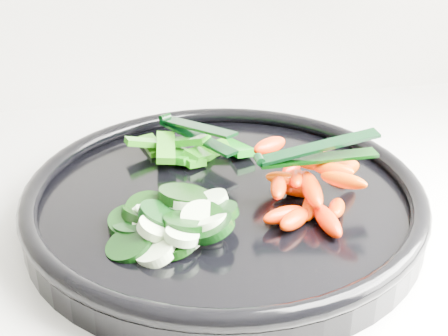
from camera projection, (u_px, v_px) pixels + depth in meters
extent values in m
cylinder|color=black|center=(224.00, 208.00, 0.59)|extent=(0.46, 0.46, 0.02)
torus|color=black|center=(224.00, 191.00, 0.58)|extent=(0.47, 0.47, 0.02)
cylinder|color=black|center=(130.00, 245.00, 0.51)|extent=(0.06, 0.06, 0.02)
cylinder|color=#D9EFBF|center=(156.00, 251.00, 0.50)|extent=(0.05, 0.05, 0.02)
cylinder|color=black|center=(145.00, 216.00, 0.55)|extent=(0.06, 0.06, 0.03)
cylinder|color=beige|center=(150.00, 215.00, 0.55)|extent=(0.04, 0.04, 0.02)
cylinder|color=black|center=(151.00, 213.00, 0.55)|extent=(0.05, 0.05, 0.03)
cylinder|color=beige|center=(146.00, 219.00, 0.54)|extent=(0.04, 0.04, 0.02)
cylinder|color=black|center=(172.00, 244.00, 0.51)|extent=(0.05, 0.05, 0.02)
cylinder|color=beige|center=(183.00, 241.00, 0.51)|extent=(0.03, 0.03, 0.02)
cylinder|color=black|center=(164.00, 217.00, 0.55)|extent=(0.06, 0.06, 0.03)
cylinder|color=#DCEEBE|center=(180.00, 214.00, 0.55)|extent=(0.04, 0.04, 0.02)
cylinder|color=black|center=(139.00, 224.00, 0.54)|extent=(0.05, 0.05, 0.02)
cylinder|color=#E2F7C6|center=(144.00, 225.00, 0.53)|extent=(0.04, 0.04, 0.01)
cylinder|color=black|center=(132.00, 223.00, 0.54)|extent=(0.04, 0.04, 0.02)
cylinder|color=#DCF3C2|center=(152.00, 226.00, 0.53)|extent=(0.04, 0.04, 0.02)
cylinder|color=black|center=(147.00, 218.00, 0.54)|extent=(0.06, 0.06, 0.02)
cylinder|color=#C8EABB|center=(139.00, 218.00, 0.54)|extent=(0.03, 0.03, 0.02)
cylinder|color=black|center=(211.00, 227.00, 0.51)|extent=(0.05, 0.05, 0.03)
cylinder|color=beige|center=(209.00, 222.00, 0.52)|extent=(0.04, 0.04, 0.02)
cylinder|color=black|center=(184.00, 196.00, 0.56)|extent=(0.07, 0.07, 0.02)
cylinder|color=beige|center=(183.00, 201.00, 0.55)|extent=(0.04, 0.04, 0.02)
cylinder|color=black|center=(161.00, 216.00, 0.53)|extent=(0.05, 0.05, 0.03)
cylinder|color=beige|center=(155.00, 228.00, 0.51)|extent=(0.04, 0.04, 0.02)
cylinder|color=black|center=(202.00, 221.00, 0.52)|extent=(0.05, 0.05, 0.03)
cylinder|color=beige|center=(202.00, 220.00, 0.52)|extent=(0.05, 0.05, 0.03)
cylinder|color=black|center=(217.00, 214.00, 0.53)|extent=(0.05, 0.05, 0.02)
cylinder|color=#B8D5AA|center=(212.00, 200.00, 0.55)|extent=(0.03, 0.03, 0.02)
cylinder|color=black|center=(187.00, 223.00, 0.52)|extent=(0.06, 0.06, 0.02)
cylinder|color=beige|center=(182.00, 236.00, 0.50)|extent=(0.04, 0.04, 0.01)
ellipsoid|color=#FF5200|center=(311.00, 204.00, 0.56)|extent=(0.03, 0.05, 0.02)
ellipsoid|color=#F81000|center=(284.00, 215.00, 0.54)|extent=(0.05, 0.03, 0.02)
ellipsoid|color=#FF2C00|center=(327.00, 221.00, 0.53)|extent=(0.02, 0.05, 0.02)
ellipsoid|color=#EE4600|center=(298.00, 177.00, 0.60)|extent=(0.02, 0.04, 0.02)
ellipsoid|color=#DD5A00|center=(337.00, 208.00, 0.55)|extent=(0.03, 0.05, 0.02)
ellipsoid|color=red|center=(293.00, 185.00, 0.59)|extent=(0.03, 0.04, 0.02)
ellipsoid|color=red|center=(295.00, 219.00, 0.53)|extent=(0.05, 0.04, 0.02)
ellipsoid|color=#E34700|center=(297.00, 189.00, 0.58)|extent=(0.05, 0.03, 0.02)
ellipsoid|color=#F04300|center=(333.00, 162.00, 0.63)|extent=(0.03, 0.05, 0.03)
ellipsoid|color=#F61000|center=(294.00, 166.00, 0.62)|extent=(0.04, 0.04, 0.02)
ellipsoid|color=#ED2300|center=(278.00, 186.00, 0.56)|extent=(0.03, 0.05, 0.02)
ellipsoid|color=#F44600|center=(343.00, 169.00, 0.59)|extent=(0.05, 0.05, 0.03)
ellipsoid|color=#F32100|center=(297.00, 179.00, 0.57)|extent=(0.03, 0.04, 0.02)
ellipsoid|color=#FF3400|center=(311.00, 189.00, 0.55)|extent=(0.02, 0.06, 0.02)
ellipsoid|color=#FF6000|center=(287.00, 179.00, 0.57)|extent=(0.04, 0.02, 0.02)
ellipsoid|color=#FD6300|center=(316.00, 163.00, 0.57)|extent=(0.04, 0.03, 0.02)
ellipsoid|color=#F42700|center=(270.00, 146.00, 0.60)|extent=(0.05, 0.04, 0.02)
ellipsoid|color=#FF4C00|center=(334.00, 170.00, 0.55)|extent=(0.04, 0.03, 0.02)
ellipsoid|color=#DC5100|center=(344.00, 180.00, 0.54)|extent=(0.04, 0.04, 0.02)
cube|color=#1D6D0A|center=(193.00, 155.00, 0.65)|extent=(0.05, 0.06, 0.02)
cube|color=#196209|center=(206.00, 153.00, 0.66)|extent=(0.05, 0.06, 0.03)
cube|color=#0A7110|center=(235.00, 148.00, 0.67)|extent=(0.03, 0.06, 0.02)
cube|color=#15710A|center=(186.00, 157.00, 0.65)|extent=(0.04, 0.05, 0.02)
cube|color=#106109|center=(200.00, 153.00, 0.66)|extent=(0.07, 0.03, 0.02)
cube|color=#166C0A|center=(152.00, 145.00, 0.67)|extent=(0.03, 0.05, 0.01)
cube|color=#116B0A|center=(184.00, 141.00, 0.66)|extent=(0.06, 0.05, 0.03)
cube|color=#226F0A|center=(146.00, 143.00, 0.66)|extent=(0.05, 0.02, 0.02)
cube|color=#116A0A|center=(166.00, 147.00, 0.65)|extent=(0.02, 0.06, 0.01)
cylinder|color=black|center=(259.00, 160.00, 0.55)|extent=(0.01, 0.01, 0.01)
cube|color=black|center=(319.00, 158.00, 0.56)|extent=(0.11, 0.02, 0.00)
cube|color=black|center=(319.00, 147.00, 0.55)|extent=(0.11, 0.02, 0.02)
cylinder|color=black|center=(165.00, 118.00, 0.69)|extent=(0.01, 0.01, 0.01)
cube|color=black|center=(197.00, 137.00, 0.65)|extent=(0.07, 0.10, 0.00)
cube|color=black|center=(197.00, 127.00, 0.65)|extent=(0.07, 0.10, 0.02)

